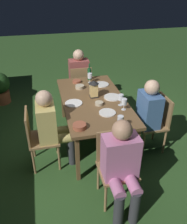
{
  "coord_description": "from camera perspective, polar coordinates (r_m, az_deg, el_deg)",
  "views": [
    {
      "loc": [
        -3.09,
        0.72,
        2.4
      ],
      "look_at": [
        0.0,
        0.0,
        0.52
      ],
      "focal_mm": 38.08,
      "sensor_mm": 36.0,
      "label": 1
    }
  ],
  "objects": [
    {
      "name": "plate_b",
      "position": [
        3.22,
        3.36,
        -0.16
      ],
      "size": [
        0.23,
        0.23,
        0.01
      ],
      "primitive_type": "cylinder",
      "color": "silver",
      "rests_on": "dining_table"
    },
    {
      "name": "bowl_dip",
      "position": [
        4.15,
        -4.07,
        7.36
      ],
      "size": [
        0.14,
        0.14,
        0.04
      ],
      "color": "#9E5138",
      "rests_on": "dining_table"
    },
    {
      "name": "plate_d",
      "position": [
        4.06,
        1.96,
        6.64
      ],
      "size": [
        0.24,
        0.24,
        0.01
      ],
      "primitive_type": "cylinder",
      "color": "silver",
      "rests_on": "dining_table"
    },
    {
      "name": "wine_glass_c",
      "position": [
        2.88,
        6.48,
        -1.87
      ],
      "size": [
        0.08,
        0.08,
        0.17
      ],
      "color": "silver",
      "rests_on": "dining_table"
    },
    {
      "name": "chair_side_left_a",
      "position": [
        3.66,
        14.67,
        -2.05
      ],
      "size": [
        0.42,
        0.4,
        0.87
      ],
      "color": "#937047",
      "rests_on": "ground"
    },
    {
      "name": "person_in_mustard",
      "position": [
        3.22,
        -9.96,
        -3.12
      ],
      "size": [
        0.38,
        0.47,
        1.15
      ],
      "color": "tan",
      "rests_on": "ground"
    },
    {
      "name": "bowl_salad",
      "position": [
        3.42,
        1.35,
        2.1
      ],
      "size": [
        0.12,
        0.12,
        0.04
      ],
      "color": "#BCAD8E",
      "rests_on": "dining_table"
    },
    {
      "name": "bowl_olives",
      "position": [
        3.92,
        -3.32,
        6.08
      ],
      "size": [
        0.14,
        0.14,
        0.05
      ],
      "color": "#BCAD8E",
      "rests_on": "dining_table"
    },
    {
      "name": "green_bottle_on_table",
      "position": [
        4.23,
        -0.99,
        9.21
      ],
      "size": [
        0.07,
        0.07,
        0.29
      ],
      "color": "#195128",
      "rests_on": "dining_table"
    },
    {
      "name": "ground_plane",
      "position": [
        3.98,
        0.0,
        -6.49
      ],
      "size": [
        16.0,
        16.0,
        0.0
      ],
      "primitive_type": "plane",
      "color": "#2D5123"
    },
    {
      "name": "potted_plant_by_hedge",
      "position": [
        5.28,
        -21.62,
        5.61
      ],
      "size": [
        0.43,
        0.43,
        0.66
      ],
      "color": "#9E5133",
      "rests_on": "ground"
    },
    {
      "name": "person_in_blue",
      "position": [
        3.5,
        12.13,
        -0.37
      ],
      "size": [
        0.38,
        0.47,
        1.15
      ],
      "color": "#426699",
      "rests_on": "ground"
    },
    {
      "name": "chair_head_near",
      "position": [
        2.83,
        5.31,
        -12.13
      ],
      "size": [
        0.4,
        0.42,
        0.87
      ],
      "color": "#937047",
      "rests_on": "ground"
    },
    {
      "name": "chair_side_right_a",
      "position": [
        3.31,
        -13.11,
        -5.7
      ],
      "size": [
        0.42,
        0.4,
        0.87
      ],
      "color": "#937047",
      "rests_on": "ground"
    },
    {
      "name": "wine_glass_a",
      "position": [
        4.1,
        -0.89,
        8.6
      ],
      "size": [
        0.08,
        0.08,
        0.17
      ],
      "color": "silver",
      "rests_on": "dining_table"
    },
    {
      "name": "person_in_rust",
      "position": [
        4.81,
        -3.62,
        9.07
      ],
      "size": [
        0.48,
        0.38,
        1.15
      ],
      "color": "#9E4C47",
      "rests_on": "ground"
    },
    {
      "name": "chair_head_far",
      "position": [
        4.69,
        -3.15,
        6.5
      ],
      "size": [
        0.4,
        0.42,
        0.87
      ],
      "color": "#937047",
      "rests_on": "ground"
    },
    {
      "name": "wine_glass_d",
      "position": [
        3.38,
        6.55,
        3.39
      ],
      "size": [
        0.08,
        0.08,
        0.17
      ],
      "color": "silver",
      "rests_on": "dining_table"
    },
    {
      "name": "plate_a",
      "position": [
        3.64,
        4.56,
        3.58
      ],
      "size": [
        0.26,
        0.26,
        0.01
      ],
      "primitive_type": "cylinder",
      "color": "silver",
      "rests_on": "dining_table"
    },
    {
      "name": "lantern_centerpiece",
      "position": [
        3.59,
        0.06,
        5.82
      ],
      "size": [
        0.15,
        0.15,
        0.27
      ],
      "color": "black",
      "rests_on": "dining_table"
    },
    {
      "name": "plate_c",
      "position": [
        3.46,
        -4.77,
        2.1
      ],
      "size": [
        0.25,
        0.25,
        0.01
      ],
      "primitive_type": "cylinder",
      "color": "white",
      "rests_on": "dining_table"
    },
    {
      "name": "bowl_bread",
      "position": [
        2.91,
        -3.37,
        -3.37
      ],
      "size": [
        0.17,
        0.17,
        0.06
      ],
      "color": "#9E5138",
      "rests_on": "dining_table"
    },
    {
      "name": "wine_glass_b",
      "position": [
        3.27,
        7.34,
        2.35
      ],
      "size": [
        0.08,
        0.08,
        0.17
      ],
      "color": "silver",
      "rests_on": "dining_table"
    },
    {
      "name": "person_in_pink",
      "position": [
        2.59,
        6.81,
        -12.5
      ],
      "size": [
        0.48,
        0.38,
        1.15
      ],
      "color": "#C675A3",
      "rests_on": "ground"
    },
    {
      "name": "dining_table",
      "position": [
        3.6,
        0.0,
        2.32
      ],
      "size": [
        1.77,
        0.93,
        0.75
      ],
      "color": "brown",
      "rests_on": "ground"
    }
  ]
}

